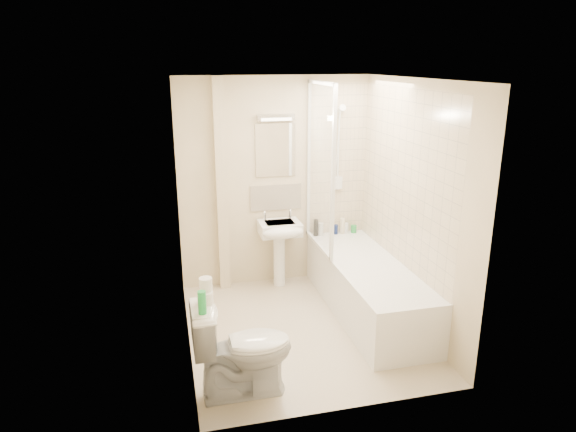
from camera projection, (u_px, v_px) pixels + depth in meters
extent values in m
plane|color=beige|center=(302.00, 329.00, 5.08)|extent=(2.50, 2.50, 0.00)
cube|color=beige|center=(275.00, 183.00, 5.89)|extent=(2.20, 0.02, 2.40)
cube|color=beige|center=(182.00, 222.00, 4.48)|extent=(0.02, 2.50, 2.40)
cube|color=beige|center=(413.00, 206.00, 4.98)|extent=(0.02, 2.50, 2.40)
cube|color=white|center=(305.00, 79.00, 4.38)|extent=(2.20, 2.50, 0.02)
cube|color=beige|center=(337.00, 161.00, 5.99)|extent=(0.70, 0.01, 1.75)
cube|color=beige|center=(404.00, 179.00, 5.10)|extent=(0.01, 2.10, 1.75)
cube|color=beige|center=(221.00, 187.00, 5.70)|extent=(0.12, 0.12, 2.40)
cube|color=beige|center=(276.00, 197.00, 5.94)|extent=(0.60, 0.02, 0.30)
cube|color=white|center=(276.00, 150.00, 5.77)|extent=(0.46, 0.01, 0.60)
cube|color=silver|center=(276.00, 117.00, 5.64)|extent=(0.42, 0.07, 0.07)
cube|color=white|center=(367.00, 288.00, 5.36)|extent=(0.70, 2.10, 0.55)
cube|color=white|center=(368.00, 268.00, 5.29)|extent=(0.56, 1.96, 0.05)
cube|color=white|center=(320.00, 168.00, 5.49)|extent=(0.01, 0.90, 1.80)
cube|color=white|center=(309.00, 160.00, 5.89)|extent=(0.04, 0.04, 1.80)
cube|color=white|center=(333.00, 176.00, 5.07)|extent=(0.04, 0.04, 1.80)
cube|color=white|center=(321.00, 83.00, 5.23)|extent=(0.04, 0.90, 0.04)
cube|color=white|center=(318.00, 245.00, 5.75)|extent=(0.04, 0.90, 0.03)
cylinder|color=white|center=(338.00, 151.00, 5.93)|extent=(0.02, 0.02, 0.90)
cylinder|color=white|center=(337.00, 188.00, 6.06)|extent=(0.05, 0.05, 0.02)
cylinder|color=white|center=(340.00, 111.00, 5.80)|extent=(0.05, 0.05, 0.02)
cylinder|color=white|center=(342.00, 109.00, 5.73)|extent=(0.08, 0.11, 0.11)
cube|color=white|center=(338.00, 183.00, 6.03)|extent=(0.10, 0.05, 0.14)
cylinder|color=white|center=(338.00, 147.00, 5.88)|extent=(0.01, 0.13, 0.84)
cylinder|color=white|center=(279.00, 260.00, 6.00)|extent=(0.13, 0.13, 0.63)
cube|color=white|center=(280.00, 228.00, 5.85)|extent=(0.47, 0.36, 0.14)
ellipsoid|color=white|center=(283.00, 233.00, 5.69)|extent=(0.47, 0.20, 0.14)
cube|color=silver|center=(280.00, 224.00, 5.83)|extent=(0.32, 0.23, 0.04)
cylinder|color=white|center=(265.00, 217.00, 5.88)|extent=(0.03, 0.03, 0.10)
cylinder|color=white|center=(290.00, 215.00, 5.95)|extent=(0.03, 0.03, 0.10)
sphere|color=white|center=(265.00, 212.00, 5.87)|extent=(0.04, 0.04, 0.04)
sphere|color=white|center=(290.00, 211.00, 5.94)|extent=(0.04, 0.04, 0.04)
cylinder|color=black|center=(316.00, 228.00, 6.08)|extent=(0.06, 0.06, 0.20)
cylinder|color=silver|center=(321.00, 229.00, 6.10)|extent=(0.06, 0.06, 0.15)
cylinder|color=navy|center=(336.00, 229.00, 6.15)|extent=(0.05, 0.05, 0.12)
cylinder|color=beige|center=(342.00, 226.00, 6.15)|extent=(0.06, 0.06, 0.19)
cylinder|color=silver|center=(346.00, 228.00, 6.17)|extent=(0.06, 0.06, 0.13)
cylinder|color=green|center=(354.00, 229.00, 6.20)|extent=(0.07, 0.07, 0.09)
imported|color=white|center=(243.00, 348.00, 4.01)|extent=(0.45, 0.78, 0.79)
cylinder|color=white|center=(205.00, 298.00, 3.88)|extent=(0.12, 0.12, 0.09)
cylinder|color=white|center=(206.00, 284.00, 3.88)|extent=(0.10, 0.10, 0.10)
cylinder|color=green|center=(202.00, 302.00, 3.71)|extent=(0.06, 0.06, 0.18)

